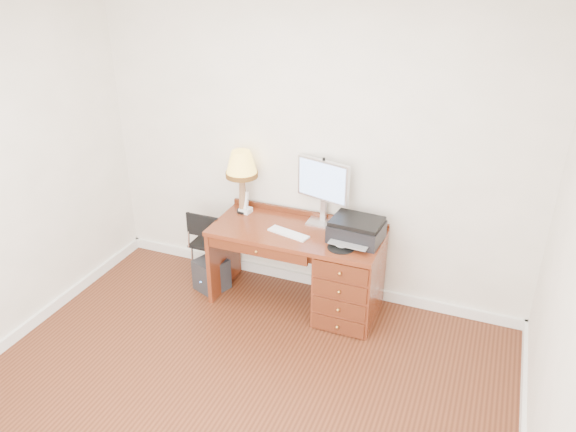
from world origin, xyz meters
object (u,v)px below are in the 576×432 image
at_px(desk, 331,270).
at_px(printer, 357,230).
at_px(chair, 210,239).
at_px(equipment_box, 212,274).
at_px(monitor, 322,184).
at_px(leg_lamp, 242,168).
at_px(phone, 245,206).

distance_m(desk, printer, 0.48).
bearing_deg(chair, printer, 0.14).
bearing_deg(printer, equipment_box, -170.86).
distance_m(printer, equipment_box, 1.53).
bearing_deg(desk, printer, 7.59).
bearing_deg(equipment_box, desk, 25.20).
bearing_deg(equipment_box, monitor, 38.93).
xyz_separation_m(monitor, chair, (-1.05, -0.19, -0.66)).
xyz_separation_m(leg_lamp, equipment_box, (-0.24, -0.25, -1.03)).
height_order(monitor, leg_lamp, leg_lamp).
distance_m(monitor, leg_lamp, 0.75).
height_order(phone, chair, phone).
height_order(desk, leg_lamp, leg_lamp).
bearing_deg(leg_lamp, desk, -9.91).
bearing_deg(chair, equipment_box, -61.18).
height_order(desk, chair, chair).
height_order(desk, equipment_box, desk).
relative_size(desk, chair, 1.96).
bearing_deg(equipment_box, leg_lamp, 66.86).
bearing_deg(desk, chair, 178.25).
relative_size(printer, chair, 0.59).
height_order(leg_lamp, chair, leg_lamp).
bearing_deg(equipment_box, chair, 139.11).
relative_size(monitor, leg_lamp, 0.99).
xyz_separation_m(printer, equipment_box, (-1.36, -0.12, -0.69)).
height_order(desk, phone, phone).
bearing_deg(phone, printer, 0.16).
xyz_separation_m(phone, chair, (-0.33, -0.12, -0.35)).
distance_m(leg_lamp, equipment_box, 1.09).
height_order(printer, phone, phone).
xyz_separation_m(desk, monitor, (-0.18, 0.23, 0.71)).
bearing_deg(desk, phone, 169.84).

